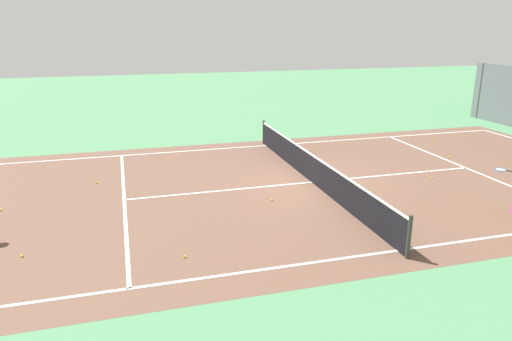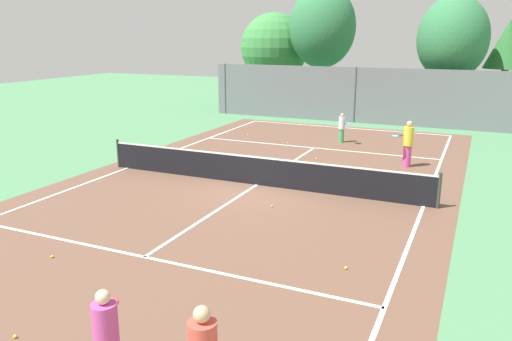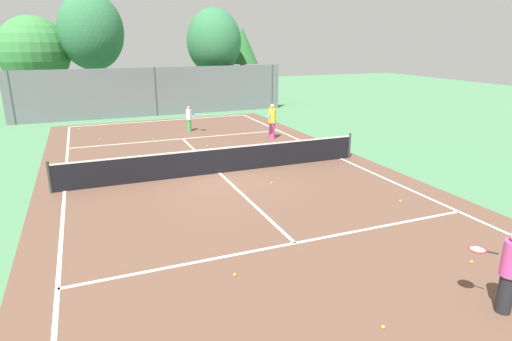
{
  "view_description": "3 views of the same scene",
  "coord_description": "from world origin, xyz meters",
  "px_view_note": "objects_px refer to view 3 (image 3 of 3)",
  "views": [
    {
      "loc": [
        14.72,
        -6.26,
        5.33
      ],
      "look_at": [
        0.58,
        -2.22,
        0.8
      ],
      "focal_mm": 33.39,
      "sensor_mm": 36.0,
      "label": 1
    },
    {
      "loc": [
        6.77,
        -15.13,
        4.99
      ],
      "look_at": [
        0.95,
        -2.2,
        1.16
      ],
      "focal_mm": 35.28,
      "sensor_mm": 36.0,
      "label": 2
    },
    {
      "loc": [
        -4.58,
        -15.06,
        4.94
      ],
      "look_at": [
        0.48,
        -2.58,
        0.79
      ],
      "focal_mm": 29.86,
      "sensor_mm": 36.0,
      "label": 3
    }
  ],
  "objects_px": {
    "tennis_ball_4": "(208,146)",
    "tennis_ball_9": "(383,327)",
    "tennis_ball_0": "(79,129)",
    "tennis_ball_6": "(153,139)",
    "tennis_ball_5": "(99,139)",
    "tennis_ball_3": "(190,145)",
    "tennis_ball_8": "(400,201)",
    "tennis_ball_2": "(272,183)",
    "tennis_ball_7": "(472,262)",
    "player_1": "(509,271)",
    "tennis_ball_1": "(235,275)",
    "player_3": "(189,118)",
    "player_0": "(272,121)"
  },
  "relations": [
    {
      "from": "tennis_ball_0",
      "to": "tennis_ball_2",
      "type": "xyz_separation_m",
      "value": [
        6.32,
        -12.92,
        0.0
      ]
    },
    {
      "from": "player_1",
      "to": "tennis_ball_8",
      "type": "distance_m",
      "value": 5.75
    },
    {
      "from": "tennis_ball_0",
      "to": "tennis_ball_5",
      "type": "xyz_separation_m",
      "value": [
        0.95,
        -3.2,
        0.0
      ]
    },
    {
      "from": "tennis_ball_6",
      "to": "tennis_ball_1",
      "type": "bearing_deg",
      "value": -92.0
    },
    {
      "from": "tennis_ball_3",
      "to": "tennis_ball_9",
      "type": "xyz_separation_m",
      "value": [
        -0.06,
        -14.66,
        0.0
      ]
    },
    {
      "from": "tennis_ball_0",
      "to": "tennis_ball_6",
      "type": "distance_m",
      "value": 5.49
    },
    {
      "from": "player_1",
      "to": "tennis_ball_7",
      "type": "height_order",
      "value": "player_1"
    },
    {
      "from": "tennis_ball_2",
      "to": "tennis_ball_7",
      "type": "xyz_separation_m",
      "value": [
        1.97,
        -6.9,
        0.0
      ]
    },
    {
      "from": "tennis_ball_4",
      "to": "player_1",
      "type": "bearing_deg",
      "value": -83.84
    },
    {
      "from": "player_3",
      "to": "tennis_ball_9",
      "type": "height_order",
      "value": "player_3"
    },
    {
      "from": "player_1",
      "to": "tennis_ball_3",
      "type": "distance_m",
      "value": 15.29
    },
    {
      "from": "tennis_ball_8",
      "to": "player_0",
      "type": "bearing_deg",
      "value": 90.61
    },
    {
      "from": "tennis_ball_3",
      "to": "tennis_ball_9",
      "type": "distance_m",
      "value": 14.66
    },
    {
      "from": "tennis_ball_0",
      "to": "tennis_ball_2",
      "type": "height_order",
      "value": "same"
    },
    {
      "from": "tennis_ball_1",
      "to": "tennis_ball_2",
      "type": "bearing_deg",
      "value": 58.58
    },
    {
      "from": "tennis_ball_3",
      "to": "tennis_ball_8",
      "type": "bearing_deg",
      "value": -65.7
    },
    {
      "from": "tennis_ball_4",
      "to": "player_3",
      "type": "bearing_deg",
      "value": 89.26
    },
    {
      "from": "tennis_ball_4",
      "to": "tennis_ball_9",
      "type": "xyz_separation_m",
      "value": [
        -0.82,
        -14.3,
        0.0
      ]
    },
    {
      "from": "tennis_ball_5",
      "to": "tennis_ball_6",
      "type": "bearing_deg",
      "value": -21.48
    },
    {
      "from": "player_1",
      "to": "tennis_ball_1",
      "type": "bearing_deg",
      "value": 144.28
    },
    {
      "from": "tennis_ball_1",
      "to": "tennis_ball_6",
      "type": "height_order",
      "value": "same"
    },
    {
      "from": "tennis_ball_1",
      "to": "tennis_ball_7",
      "type": "xyz_separation_m",
      "value": [
        5.26,
        -1.52,
        0.0
      ]
    },
    {
      "from": "tennis_ball_1",
      "to": "tennis_ball_5",
      "type": "relative_size",
      "value": 1.0
    },
    {
      "from": "player_0",
      "to": "tennis_ball_0",
      "type": "height_order",
      "value": "player_0"
    },
    {
      "from": "tennis_ball_4",
      "to": "tennis_ball_8",
      "type": "bearing_deg",
      "value": -68.77
    },
    {
      "from": "player_1",
      "to": "player_3",
      "type": "relative_size",
      "value": 1.18
    },
    {
      "from": "player_3",
      "to": "tennis_ball_4",
      "type": "xyz_separation_m",
      "value": [
        -0.05,
        -3.79,
        -0.7
      ]
    },
    {
      "from": "player_1",
      "to": "tennis_ball_4",
      "type": "bearing_deg",
      "value": 96.16
    },
    {
      "from": "tennis_ball_4",
      "to": "tennis_ball_8",
      "type": "height_order",
      "value": "same"
    },
    {
      "from": "tennis_ball_3",
      "to": "tennis_ball_9",
      "type": "relative_size",
      "value": 1.0
    },
    {
      "from": "tennis_ball_9",
      "to": "tennis_ball_5",
      "type": "bearing_deg",
      "value": 102.55
    },
    {
      "from": "tennis_ball_0",
      "to": "tennis_ball_8",
      "type": "xyz_separation_m",
      "value": [
        9.39,
        -16.08,
        0.0
      ]
    },
    {
      "from": "player_0",
      "to": "tennis_ball_6",
      "type": "height_order",
      "value": "player_0"
    },
    {
      "from": "tennis_ball_5",
      "to": "tennis_ball_6",
      "type": "xyz_separation_m",
      "value": [
        2.57,
        -1.01,
        0.0
      ]
    },
    {
      "from": "player_3",
      "to": "tennis_ball_1",
      "type": "distance_m",
      "value": 15.68
    },
    {
      "from": "tennis_ball_6",
      "to": "tennis_ball_4",
      "type": "bearing_deg",
      "value": -47.98
    },
    {
      "from": "tennis_ball_1",
      "to": "tennis_ball_6",
      "type": "relative_size",
      "value": 1.0
    },
    {
      "from": "tennis_ball_4",
      "to": "tennis_ball_8",
      "type": "xyz_separation_m",
      "value": [
        3.66,
        -9.42,
        0.0
      ]
    },
    {
      "from": "tennis_ball_0",
      "to": "tennis_ball_2",
      "type": "relative_size",
      "value": 1.0
    },
    {
      "from": "tennis_ball_4",
      "to": "tennis_ball_7",
      "type": "xyz_separation_m",
      "value": [
        2.56,
        -13.16,
        0.0
      ]
    },
    {
      "from": "tennis_ball_1",
      "to": "tennis_ball_9",
      "type": "height_order",
      "value": "same"
    },
    {
      "from": "tennis_ball_6",
      "to": "tennis_ball_8",
      "type": "height_order",
      "value": "same"
    },
    {
      "from": "tennis_ball_4",
      "to": "tennis_ball_6",
      "type": "height_order",
      "value": "same"
    },
    {
      "from": "tennis_ball_4",
      "to": "tennis_ball_9",
      "type": "bearing_deg",
      "value": -93.29
    },
    {
      "from": "tennis_ball_5",
      "to": "tennis_ball_1",
      "type": "bearing_deg",
      "value": -82.17
    },
    {
      "from": "tennis_ball_2",
      "to": "tennis_ball_3",
      "type": "xyz_separation_m",
      "value": [
        -1.35,
        6.63,
        0.0
      ]
    },
    {
      "from": "tennis_ball_8",
      "to": "tennis_ball_9",
      "type": "bearing_deg",
      "value": -132.64
    },
    {
      "from": "player_3",
      "to": "tennis_ball_0",
      "type": "distance_m",
      "value": 6.49
    },
    {
      "from": "tennis_ball_5",
      "to": "tennis_ball_2",
      "type": "bearing_deg",
      "value": -61.1
    },
    {
      "from": "tennis_ball_6",
      "to": "tennis_ball_3",
      "type": "bearing_deg",
      "value": -55.2
    }
  ]
}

